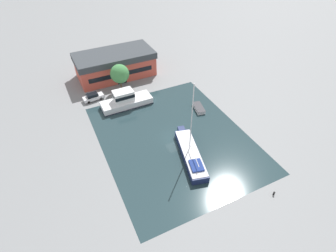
{
  "coord_description": "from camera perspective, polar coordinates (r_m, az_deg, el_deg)",
  "views": [
    {
      "loc": [
        -16.77,
        -32.02,
        33.45
      ],
      "look_at": [
        0.0,
        2.42,
        1.0
      ],
      "focal_mm": 28.0,
      "sensor_mm": 36.0,
      "label": 1
    }
  ],
  "objects": [
    {
      "name": "warehouse_building",
      "position": [
        68.32,
        -11.44,
        13.05
      ],
      "size": [
        19.13,
        9.7,
        6.06
      ],
      "rotation": [
        0.0,
        0.0,
        0.01
      ],
      "color": "#C64C3D",
      "rests_on": "ground"
    },
    {
      "name": "small_dinghy",
      "position": [
        56.24,
        6.71,
        3.92
      ],
      "size": [
        2.53,
        4.27,
        0.71
      ],
      "rotation": [
        0.0,
        0.0,
        2.93
      ],
      "color": "silver",
      "rests_on": "water_canal"
    },
    {
      "name": "quay_tree_near_building",
      "position": [
        60.53,
        -10.47,
        11.11
      ],
      "size": [
        4.25,
        4.25,
        6.73
      ],
      "color": "brown",
      "rests_on": "ground"
    },
    {
      "name": "mooring_bollard",
      "position": [
        43.55,
        22.08,
        -13.4
      ],
      "size": [
        0.28,
        0.28,
        0.69
      ],
      "color": "black",
      "rests_on": "ground"
    },
    {
      "name": "parked_car",
      "position": [
        60.85,
        -15.98,
        6.13
      ],
      "size": [
        4.68,
        2.19,
        1.62
      ],
      "rotation": [
        0.0,
        0.0,
        4.82
      ],
      "color": "silver",
      "rests_on": "ground"
    },
    {
      "name": "ground_plane",
      "position": [
        49.25,
        1.24,
        -2.53
      ],
      "size": [
        440.0,
        440.0,
        0.0
      ],
      "primitive_type": "plane",
      "color": "gray"
    },
    {
      "name": "motor_cruiser",
      "position": [
        57.12,
        -9.21,
        5.52
      ],
      "size": [
        11.06,
        3.99,
        3.8
      ],
      "rotation": [
        0.0,
        0.0,
        1.58
      ],
      "color": "white",
      "rests_on": "water_canal"
    },
    {
      "name": "sailboat_moored",
      "position": [
        45.41,
        4.9,
        -6.01
      ],
      "size": [
        5.54,
        13.06,
        14.19
      ],
      "rotation": [
        0.0,
        0.0,
        -0.24
      ],
      "color": "#19234C",
      "rests_on": "water_canal"
    },
    {
      "name": "water_canal",
      "position": [
        49.24,
        1.24,
        -2.53
      ],
      "size": [
        25.95,
        32.32,
        0.01
      ],
      "primitive_type": "cube",
      "color": "#23383D",
      "rests_on": "ground"
    }
  ]
}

